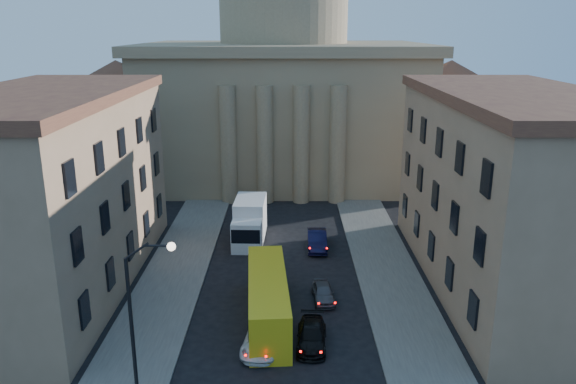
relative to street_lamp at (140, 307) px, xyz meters
name	(u,v)px	position (x,y,z in m)	size (l,w,h in m)	color
sidewalk_left	(160,306)	(-1.53, 10.00, -5.21)	(5.00, 60.00, 0.15)	#514E4A
sidewalk_right	(401,306)	(15.47, 10.00, -5.21)	(5.00, 60.00, 0.15)	#514E4A
church	(284,84)	(6.97, 47.47, 6.59)	(68.02, 28.76, 36.60)	#856F52
building_left	(50,190)	(-10.03, 14.00, 2.14)	(11.60, 26.60, 14.70)	#9E7B5D
building_right	(511,190)	(23.97, 14.00, 2.14)	(11.60, 26.60, 14.70)	#9E7B5D
street_lamp	(140,307)	(0.00, 0.00, 0.00)	(2.62, 0.44, 8.83)	black
car_left_mid	(262,339)	(5.90, 4.66, -4.64)	(2.14, 4.65, 1.29)	white
car_right_mid	(312,336)	(8.97, 5.07, -4.64)	(1.80, 4.42, 1.28)	black
car_right_far	(323,292)	(10.04, 11.03, -4.67)	(1.45, 3.61, 1.23)	#4B4A4F
car_right_distant	(317,240)	(10.09, 20.92, -4.50)	(1.66, 4.76, 1.57)	black
city_bus	(268,297)	(6.15, 8.19, -3.61)	(3.26, 11.19, 3.11)	gold
box_truck	(249,222)	(3.98, 22.79, -3.51)	(2.88, 6.89, 3.74)	silver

